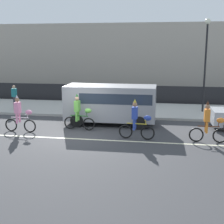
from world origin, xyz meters
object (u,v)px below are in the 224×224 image
at_px(parade_cyclist_lime, 79,114).
at_px(pedestrian_onlooker, 14,97).
at_px(parade_cyclist_orange, 209,125).
at_px(parade_cyclist_cobalt, 137,122).
at_px(parade_cyclist_pink, 20,116).
at_px(street_lamp_post, 206,52).
at_px(parked_van_grey, 112,102).

distance_m(parade_cyclist_lime, pedestrian_onlooker, 6.83).
height_order(parade_cyclist_lime, parade_cyclist_orange, same).
distance_m(parade_cyclist_lime, parade_cyclist_orange, 6.49).
bearing_deg(parade_cyclist_orange, parade_cyclist_cobalt, -179.97).
bearing_deg(parade_cyclist_lime, parade_cyclist_orange, -10.98).
bearing_deg(pedestrian_onlooker, parade_cyclist_lime, -35.47).
xyz_separation_m(parade_cyclist_pink, street_lamp_post, (9.75, 6.10, 3.15)).
distance_m(parked_van_grey, street_lamp_post, 7.06).
bearing_deg(parked_van_grey, parade_cyclist_cobalt, -59.56).
xyz_separation_m(parade_cyclist_lime, street_lamp_post, (6.88, 5.21, 3.15)).
xyz_separation_m(parade_cyclist_cobalt, parade_cyclist_orange, (3.26, 0.00, 0.00)).
distance_m(parade_cyclist_pink, street_lamp_post, 11.92).
relative_size(parked_van_grey, pedestrian_onlooker, 3.09).
bearing_deg(pedestrian_onlooker, parked_van_grey, -18.95).
bearing_deg(parade_cyclist_lime, parade_cyclist_cobalt, -21.70).
relative_size(parade_cyclist_orange, parked_van_grey, 0.38).
bearing_deg(parade_cyclist_cobalt, parade_cyclist_pink, 176.67).
bearing_deg(parade_cyclist_cobalt, parade_cyclist_orange, 0.03).
bearing_deg(parade_cyclist_orange, pedestrian_onlooker, 156.46).
relative_size(parade_cyclist_lime, parked_van_grey, 0.38).
height_order(parade_cyclist_pink, parade_cyclist_lime, same).
xyz_separation_m(parade_cyclist_orange, street_lamp_post, (0.51, 6.44, 3.15)).
bearing_deg(pedestrian_onlooker, parade_cyclist_cobalt, -30.95).
xyz_separation_m(parade_cyclist_lime, parked_van_grey, (1.48, 1.55, 0.44)).
height_order(parade_cyclist_cobalt, parked_van_grey, parked_van_grey).
distance_m(parade_cyclist_orange, parked_van_grey, 5.65).
distance_m(parade_cyclist_lime, parked_van_grey, 2.18).
xyz_separation_m(parked_van_grey, pedestrian_onlooker, (-7.04, 2.42, -0.27)).
bearing_deg(parade_cyclist_orange, parade_cyclist_pink, 177.85).
height_order(parade_cyclist_pink, street_lamp_post, street_lamp_post).
height_order(parade_cyclist_lime, parade_cyclist_cobalt, same).
bearing_deg(parade_cyclist_pink, parade_cyclist_lime, 17.21).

